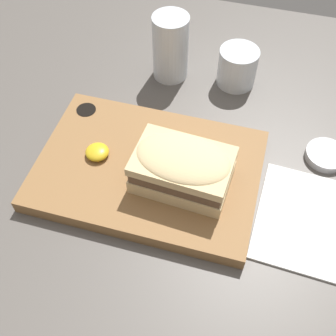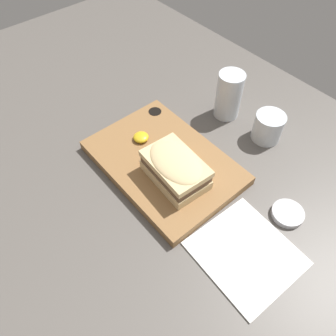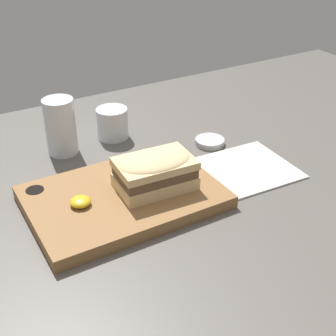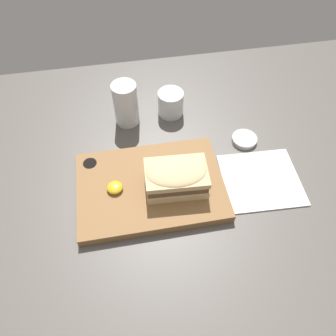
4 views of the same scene
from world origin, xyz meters
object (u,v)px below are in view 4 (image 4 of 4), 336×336
(sandwich, at_px, (176,177))
(water_glass, at_px, (126,106))
(napkin, at_px, (261,180))
(condiment_dish, at_px, (244,139))
(serving_board, at_px, (150,186))
(wine_glass, at_px, (170,104))

(sandwich, height_order, water_glass, water_glass)
(water_glass, height_order, napkin, water_glass)
(condiment_dish, bearing_deg, sandwich, -149.14)
(serving_board, distance_m, wine_glass, 0.28)
(sandwich, bearing_deg, napkin, -1.15)
(napkin, bearing_deg, water_glass, 138.96)
(sandwich, relative_size, condiment_dish, 2.18)
(napkin, bearing_deg, wine_glass, 123.11)
(sandwich, height_order, napkin, sandwich)
(condiment_dish, bearing_deg, napkin, -89.59)
(serving_board, bearing_deg, wine_glass, 69.83)
(water_glass, relative_size, napkin, 0.64)
(sandwich, bearing_deg, condiment_dish, 30.86)
(sandwich, bearing_deg, water_glass, 108.99)
(sandwich, distance_m, condiment_dish, 0.26)
(napkin, bearing_deg, condiment_dish, 90.41)
(wine_glass, distance_m, napkin, 0.34)
(sandwich, relative_size, wine_glass, 2.02)
(wine_glass, relative_size, napkin, 0.37)
(sandwich, relative_size, water_glass, 1.17)
(water_glass, distance_m, condiment_dish, 0.35)
(water_glass, distance_m, napkin, 0.42)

